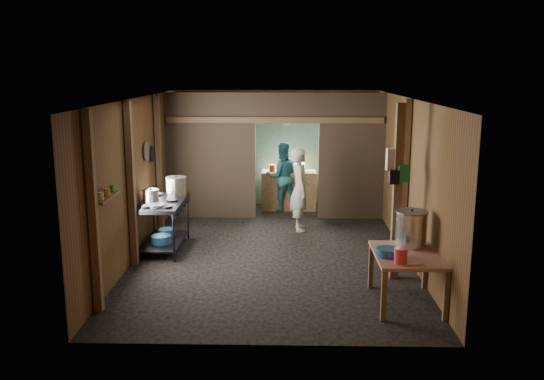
{
  "coord_description": "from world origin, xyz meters",
  "views": [
    {
      "loc": [
        0.22,
        -9.51,
        3.08
      ],
      "look_at": [
        0.0,
        -0.2,
        1.1
      ],
      "focal_mm": 37.98,
      "sensor_mm": 36.0,
      "label": 1
    }
  ],
  "objects_px": {
    "pink_bucket": "(401,256)",
    "yellow_tub": "(297,167)",
    "cook": "(300,189)",
    "stock_pot": "(411,229)",
    "gas_range": "(163,225)",
    "prep_table": "(406,278)",
    "stove_pot_large": "(176,187)"
  },
  "relations": [
    {
      "from": "stock_pot",
      "to": "cook",
      "type": "relative_size",
      "value": 0.32
    },
    {
      "from": "stove_pot_large",
      "to": "yellow_tub",
      "type": "bearing_deg",
      "value": 49.34
    },
    {
      "from": "cook",
      "to": "pink_bucket",
      "type": "bearing_deg",
      "value": -167.88
    },
    {
      "from": "prep_table",
      "to": "stove_pot_large",
      "type": "height_order",
      "value": "stove_pot_large"
    },
    {
      "from": "prep_table",
      "to": "pink_bucket",
      "type": "xyz_separation_m",
      "value": [
        -0.17,
        -0.39,
        0.44
      ]
    },
    {
      "from": "prep_table",
      "to": "stove_pot_large",
      "type": "distance_m",
      "value": 4.48
    },
    {
      "from": "gas_range",
      "to": "pink_bucket",
      "type": "relative_size",
      "value": 7.46
    },
    {
      "from": "gas_range",
      "to": "yellow_tub",
      "type": "relative_size",
      "value": 4.46
    },
    {
      "from": "gas_range",
      "to": "pink_bucket",
      "type": "xyz_separation_m",
      "value": [
        3.54,
        -2.63,
        0.36
      ]
    },
    {
      "from": "yellow_tub",
      "to": "stock_pot",
      "type": "bearing_deg",
      "value": -73.27
    },
    {
      "from": "prep_table",
      "to": "cook",
      "type": "height_order",
      "value": "cook"
    },
    {
      "from": "gas_range",
      "to": "prep_table",
      "type": "relative_size",
      "value": 1.24
    },
    {
      "from": "prep_table",
      "to": "pink_bucket",
      "type": "relative_size",
      "value": 6.01
    },
    {
      "from": "prep_table",
      "to": "yellow_tub",
      "type": "bearing_deg",
      "value": 104.52
    },
    {
      "from": "pink_bucket",
      "to": "prep_table",
      "type": "bearing_deg",
      "value": 66.77
    },
    {
      "from": "gas_range",
      "to": "pink_bucket",
      "type": "distance_m",
      "value": 4.43
    },
    {
      "from": "prep_table",
      "to": "cook",
      "type": "relative_size",
      "value": 0.73
    },
    {
      "from": "stock_pot",
      "to": "cook",
      "type": "xyz_separation_m",
      "value": [
        -1.44,
        3.18,
        -0.13
      ]
    },
    {
      "from": "gas_range",
      "to": "prep_table",
      "type": "height_order",
      "value": "gas_range"
    },
    {
      "from": "prep_table",
      "to": "stock_pot",
      "type": "distance_m",
      "value": 0.69
    },
    {
      "from": "stove_pot_large",
      "to": "stock_pot",
      "type": "height_order",
      "value": "stove_pot_large"
    },
    {
      "from": "gas_range",
      "to": "stock_pot",
      "type": "xyz_separation_m",
      "value": [
        3.82,
        -1.89,
        0.5
      ]
    },
    {
      "from": "prep_table",
      "to": "cook",
      "type": "xyz_separation_m",
      "value": [
        -1.33,
        3.53,
        0.46
      ]
    },
    {
      "from": "prep_table",
      "to": "yellow_tub",
      "type": "xyz_separation_m",
      "value": [
        -1.35,
        5.21,
        0.59
      ]
    },
    {
      "from": "prep_table",
      "to": "pink_bucket",
      "type": "distance_m",
      "value": 0.61
    },
    {
      "from": "prep_table",
      "to": "stove_pot_large",
      "type": "relative_size",
      "value": 3.26
    },
    {
      "from": "cook",
      "to": "stock_pot",
      "type": "bearing_deg",
      "value": -160.03
    },
    {
      "from": "pink_bucket",
      "to": "yellow_tub",
      "type": "xyz_separation_m",
      "value": [
        -1.18,
        5.6,
        0.15
      ]
    },
    {
      "from": "pink_bucket",
      "to": "cook",
      "type": "relative_size",
      "value": 0.12
    },
    {
      "from": "stock_pot",
      "to": "stove_pot_large",
      "type": "bearing_deg",
      "value": 147.68
    },
    {
      "from": "pink_bucket",
      "to": "yellow_tub",
      "type": "height_order",
      "value": "yellow_tub"
    },
    {
      "from": "yellow_tub",
      "to": "stove_pot_large",
      "type": "bearing_deg",
      "value": -130.66
    }
  ]
}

